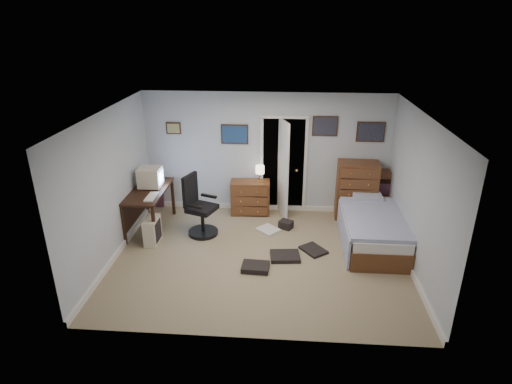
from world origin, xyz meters
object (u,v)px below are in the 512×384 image
(low_dresser, at_px, (250,197))
(bed, at_px, (372,228))
(computer_desk, at_px, (144,199))
(office_chair, at_px, (199,212))
(tall_dresser, at_px, (356,190))

(low_dresser, relative_size, bed, 0.40)
(computer_desk, xyz_separation_m, office_chair, (1.09, -0.14, -0.17))
(computer_desk, bearing_deg, office_chair, -7.05)
(computer_desk, relative_size, bed, 0.71)
(computer_desk, xyz_separation_m, low_dresser, (1.98, 0.84, -0.27))
(computer_desk, distance_m, tall_dresser, 4.22)
(low_dresser, height_order, tall_dresser, tall_dresser)
(office_chair, bearing_deg, computer_desk, -166.49)
(office_chair, xyz_separation_m, bed, (3.19, -0.16, -0.14))
(computer_desk, relative_size, office_chair, 1.20)
(computer_desk, relative_size, low_dresser, 1.76)
(office_chair, distance_m, tall_dresser, 3.19)
(low_dresser, bearing_deg, tall_dresser, -3.87)
(office_chair, height_order, bed, office_chair)
(low_dresser, xyz_separation_m, tall_dresser, (2.16, -0.02, 0.24))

